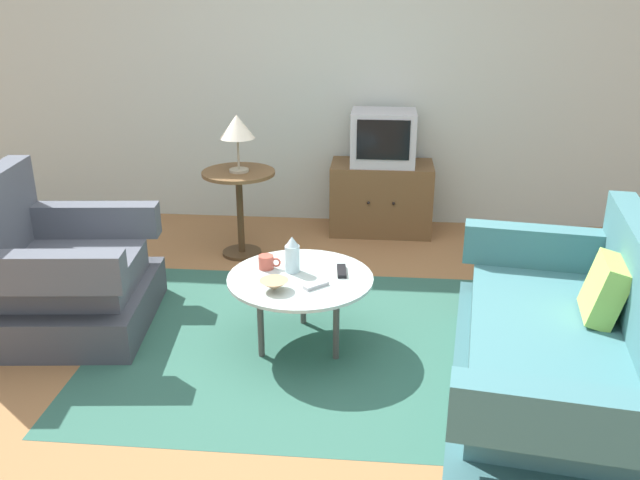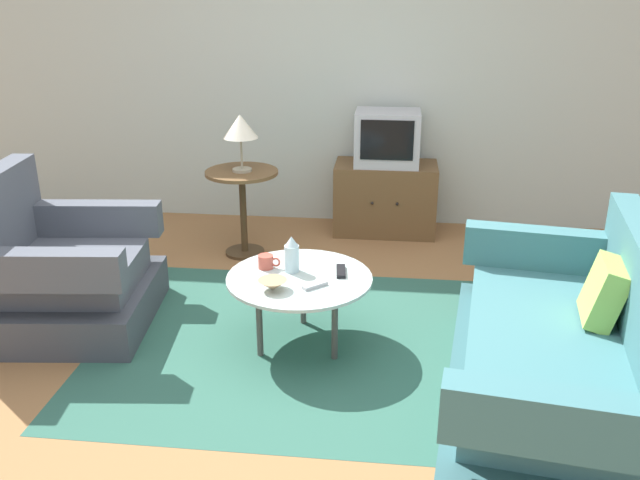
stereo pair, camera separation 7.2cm
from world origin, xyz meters
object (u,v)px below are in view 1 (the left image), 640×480
Objects in this scene: couch at (564,360)px; coffee_table at (300,282)px; side_table at (239,195)px; television at (383,138)px; table_lamp at (237,128)px; tv_remote_silver at (316,285)px; tv_remote_dark at (342,271)px; bowl at (274,285)px; vase at (292,255)px; mug at (267,262)px; tv_stand at (381,198)px; armchair at (58,278)px.

couch is 2.34× the size of coffee_table.
side_table is 1.25m from television.
tv_remote_silver is (0.70, -1.42, -0.54)m from table_lamp.
table_lamp is 2.49× the size of tv_remote_dark.
table_lamp reaches higher than side_table.
bowl is 1.16× the size of tv_remote_silver.
side_table reaches higher than tv_remote_silver.
mug is (-0.15, 0.03, -0.06)m from vase.
tv_stand is 6.38× the size of mug.
table_lamp reaches higher than coffee_table.
armchair reaches higher than bowl.
mug is 0.82× the size of bowl.
armchair is at bearing 167.73° from bowl.
bowl is 0.94× the size of tv_remote_dark.
armchair reaches higher than side_table.
television reaches higher than tv_remote_dark.
tv_stand is at bearing 30.69° from table_lamp.
tv_remote_silver is at bearing 75.80° from armchair.
television is 3.03× the size of tv_remote_dark.
mug is 0.43m from tv_remote_dark.
vase is (0.56, -1.24, 0.05)m from side_table.
television is 2.41× the size of vase.
table_lamp is at bearing 114.93° from coffee_table.
armchair is 4.96× the size of vase.
coffee_table is at bearing -102.98° from tv_stand.
vase is 1.56× the size of tv_remote_silver.
vase reaches higher than tv_remote_dark.
couch reaches higher than coffee_table.
armchair is 1.29× the size of coffee_table.
side_table reaches higher than coffee_table.
television is (0.00, -0.01, 0.50)m from tv_stand.
mug is at bearing 154.52° from coffee_table.
vase is (-1.37, 0.60, 0.24)m from couch.
television reaches higher than coffee_table.
television reaches higher than armchair.
television is 2.09m from tv_remote_silver.
television is at bearing 29.66° from side_table.
couch is at bearing -22.11° from coffee_table.
armchair is 1.43m from vase.
table_lamp is at bearing -149.72° from television.
mug is at bearing 107.21° from bowl.
coffee_table is (-1.32, 0.53, 0.10)m from couch.
table_lamp is at bearing 54.40° from couch.
couch is 3.76× the size of television.
mug reaches higher than tv_remote_silver.
armchair is at bearing 178.32° from vase.
coffee_table is 4.87× the size of tv_remote_dark.
tv_stand reaches higher than mug.
mug is (0.41, -1.21, -0.01)m from side_table.
mug is 0.77× the size of tv_remote_dark.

